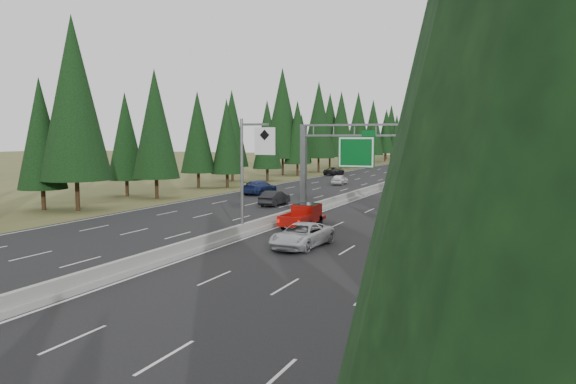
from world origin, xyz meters
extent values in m
cube|color=black|center=(0.00, 80.00, 0.04)|extent=(32.00, 260.00, 0.08)
cube|color=olive|center=(17.80, 80.00, 0.03)|extent=(3.60, 260.00, 0.06)
cube|color=#464D24|center=(-17.80, 80.00, 0.03)|extent=(3.60, 260.00, 0.06)
cube|color=gray|center=(0.00, 80.00, 0.23)|extent=(0.70, 260.00, 0.30)
cube|color=gray|center=(0.00, 80.00, 0.63)|extent=(0.30, 260.00, 0.60)
cube|color=slate|center=(0.35, 35.00, 3.98)|extent=(0.45, 0.45, 7.80)
cube|color=gray|center=(0.35, 35.00, 0.23)|extent=(0.90, 0.90, 0.30)
cube|color=slate|center=(16.20, 35.00, 3.98)|extent=(0.45, 0.45, 7.80)
cube|color=gray|center=(16.20, 35.00, 0.23)|extent=(0.90, 0.90, 0.30)
cube|color=slate|center=(8.28, 35.00, 7.80)|extent=(15.85, 0.35, 0.16)
cube|color=slate|center=(8.28, 35.00, 6.96)|extent=(15.85, 0.35, 0.16)
cube|color=#054C19|center=(5.00, 34.75, 5.63)|extent=(3.00, 0.10, 2.50)
cube|color=silver|center=(5.00, 34.69, 5.63)|extent=(2.85, 0.02, 2.35)
cube|color=#054C19|center=(6.00, 34.75, 7.13)|extent=(1.10, 0.10, 0.45)
cube|color=black|center=(11.50, 34.70, 6.13)|extent=(4.50, 0.40, 1.50)
cube|color=orange|center=(11.50, 34.48, 6.48)|extent=(3.80, 0.02, 0.18)
cube|color=orange|center=(11.50, 34.48, 6.13)|extent=(3.80, 0.02, 0.18)
cube|color=orange|center=(11.50, 34.48, 5.78)|extent=(3.80, 0.02, 0.18)
cylinder|color=slate|center=(0.00, 25.00, 4.08)|extent=(0.20, 0.20, 8.00)
cube|color=gray|center=(0.00, 25.00, 0.18)|extent=(0.50, 0.50, 0.20)
cube|color=slate|center=(1.00, 25.00, 7.68)|extent=(2.00, 0.15, 0.15)
cube|color=silver|center=(1.80, 24.88, 6.58)|extent=(1.50, 0.06, 1.80)
cylinder|color=black|center=(19.18, 19.20, 0.91)|extent=(0.40, 0.40, 1.82)
cone|color=black|center=(19.18, 19.20, 6.61)|extent=(4.10, 4.10, 9.57)
cylinder|color=black|center=(19.14, 28.59, 0.95)|extent=(0.40, 0.40, 1.90)
cone|color=black|center=(19.14, 28.59, 6.88)|extent=(4.27, 4.27, 9.97)
cylinder|color=black|center=(20.52, 44.42, 1.36)|extent=(0.40, 0.40, 2.71)
cone|color=black|center=(20.52, 44.42, 9.84)|extent=(6.11, 6.11, 14.25)
cylinder|color=black|center=(20.23, 53.45, 1.27)|extent=(0.40, 0.40, 2.54)
cone|color=black|center=(20.23, 53.45, 9.22)|extent=(5.72, 5.72, 13.35)
cylinder|color=black|center=(19.70, 68.00, 1.18)|extent=(0.40, 0.40, 2.37)
cone|color=black|center=(19.70, 68.00, 8.59)|extent=(5.33, 5.33, 12.44)
cylinder|color=black|center=(19.12, 81.01, 1.48)|extent=(0.40, 0.40, 2.95)
cone|color=black|center=(19.12, 81.01, 10.71)|extent=(6.65, 6.65, 15.51)
cylinder|color=black|center=(20.50, 93.87, 1.19)|extent=(0.40, 0.40, 2.39)
cone|color=black|center=(20.50, 93.87, 8.66)|extent=(5.37, 5.37, 12.54)
cylinder|color=black|center=(23.55, 94.29, 0.99)|extent=(0.40, 0.40, 1.98)
cone|color=black|center=(23.55, 94.29, 7.18)|extent=(4.46, 4.46, 10.40)
cylinder|color=black|center=(19.32, 106.74, 1.08)|extent=(0.40, 0.40, 2.15)
cone|color=black|center=(19.32, 106.74, 7.81)|extent=(4.85, 4.85, 11.31)
cylinder|color=black|center=(23.05, 103.68, 1.46)|extent=(0.40, 0.40, 2.93)
cone|color=black|center=(23.05, 103.68, 10.61)|extent=(6.59, 6.59, 15.37)
cylinder|color=black|center=(19.16, 118.39, 0.97)|extent=(0.40, 0.40, 1.94)
cone|color=black|center=(19.16, 118.39, 7.04)|extent=(4.37, 4.37, 10.20)
cylinder|color=black|center=(23.49, 115.97, 1.24)|extent=(0.40, 0.40, 2.47)
cone|color=black|center=(23.49, 115.97, 8.96)|extent=(5.56, 5.56, 12.97)
cylinder|color=black|center=(19.93, 130.71, 1.36)|extent=(0.40, 0.40, 2.73)
cone|color=black|center=(19.93, 130.71, 9.89)|extent=(6.14, 6.14, 14.32)
cylinder|color=black|center=(24.70, 131.71, 1.18)|extent=(0.40, 0.40, 2.36)
cone|color=black|center=(24.70, 131.71, 8.55)|extent=(5.30, 5.30, 12.38)
cylinder|color=black|center=(19.90, 142.93, 1.46)|extent=(0.40, 0.40, 2.92)
cone|color=black|center=(19.90, 142.93, 10.58)|extent=(6.57, 6.57, 15.32)
cylinder|color=black|center=(24.23, 142.90, 1.50)|extent=(0.40, 0.40, 3.00)
cone|color=black|center=(24.23, 142.90, 10.87)|extent=(6.75, 6.75, 15.74)
cylinder|color=black|center=(21.00, 156.70, 1.05)|extent=(0.40, 0.40, 2.09)
cone|color=black|center=(21.00, 156.70, 7.58)|extent=(4.70, 4.70, 10.98)
cylinder|color=black|center=(24.15, 153.08, 1.00)|extent=(0.40, 0.40, 1.99)
cone|color=black|center=(24.15, 153.08, 7.23)|extent=(4.49, 4.49, 10.47)
cylinder|color=black|center=(20.39, 168.36, 1.46)|extent=(0.40, 0.40, 2.93)
cone|color=black|center=(20.39, 168.36, 10.62)|extent=(6.59, 6.59, 15.38)
cylinder|color=black|center=(24.54, 166.55, 1.11)|extent=(0.40, 0.40, 2.22)
cone|color=black|center=(24.54, 166.55, 8.04)|extent=(4.99, 4.99, 11.64)
cylinder|color=black|center=(20.51, 181.79, 1.34)|extent=(0.40, 0.40, 2.67)
cone|color=black|center=(20.51, 181.79, 9.69)|extent=(6.02, 6.02, 14.04)
cylinder|color=black|center=(23.45, 180.45, 1.50)|extent=(0.40, 0.40, 3.01)
cone|color=black|center=(23.45, 180.45, 10.91)|extent=(6.77, 6.77, 15.80)
cylinder|color=black|center=(20.34, 191.41, 1.47)|extent=(0.40, 0.40, 2.93)
cone|color=black|center=(20.34, 191.41, 10.63)|extent=(6.60, 6.60, 15.40)
cylinder|color=black|center=(24.15, 190.59, 1.21)|extent=(0.40, 0.40, 2.43)
cone|color=black|center=(24.15, 190.59, 8.81)|extent=(5.47, 5.47, 12.75)
cylinder|color=black|center=(-20.65, 30.90, 1.43)|extent=(0.40, 0.40, 2.87)
cone|color=black|center=(-20.65, 30.90, 10.39)|extent=(6.45, 6.45, 15.04)
cylinder|color=black|center=(-23.96, 29.99, 0.99)|extent=(0.40, 0.40, 1.98)
cone|color=black|center=(-23.96, 29.99, 7.17)|extent=(4.45, 4.45, 10.39)
cylinder|color=black|center=(-20.12, 42.01, 1.14)|extent=(0.40, 0.40, 2.28)
cone|color=black|center=(-20.12, 42.01, 8.26)|extent=(5.12, 5.12, 11.96)
cylinder|color=black|center=(-24.94, 42.83, 0.95)|extent=(0.40, 0.40, 1.91)
cone|color=black|center=(-24.94, 42.83, 6.91)|extent=(4.29, 4.29, 10.01)
cylinder|color=black|center=(-19.72, 56.69, 0.95)|extent=(0.40, 0.40, 1.90)
cone|color=black|center=(-19.72, 56.69, 6.88)|extent=(4.27, 4.27, 9.96)
cylinder|color=black|center=(-23.18, 55.02, 1.03)|extent=(0.40, 0.40, 2.06)
cone|color=black|center=(-23.18, 55.02, 7.46)|extent=(4.63, 4.63, 10.80)
cylinder|color=black|center=(-19.49, 68.35, 0.99)|extent=(0.40, 0.40, 1.98)
cone|color=black|center=(-19.49, 68.35, 7.18)|extent=(4.45, 4.45, 10.39)
cylinder|color=black|center=(-24.81, 66.96, 1.12)|extent=(0.40, 0.40, 2.23)
cone|color=black|center=(-24.81, 66.96, 8.09)|extent=(5.02, 5.02, 11.71)
cylinder|color=black|center=(-20.18, 81.61, 1.05)|extent=(0.40, 0.40, 2.09)
cone|color=black|center=(-20.18, 81.61, 7.58)|extent=(4.70, 4.70, 10.97)
cylinder|color=black|center=(-23.14, 81.86, 1.50)|extent=(0.40, 0.40, 3.01)
cone|color=black|center=(-23.14, 81.86, 10.90)|extent=(6.77, 6.77, 15.79)
cylinder|color=black|center=(-20.14, 91.75, 1.38)|extent=(0.40, 0.40, 2.75)
cone|color=black|center=(-20.14, 91.75, 9.98)|extent=(6.20, 6.20, 14.46)
cylinder|color=black|center=(-23.97, 92.42, 0.90)|extent=(0.40, 0.40, 1.79)
cone|color=black|center=(-23.97, 92.42, 6.50)|extent=(4.03, 4.03, 9.41)
cylinder|color=black|center=(-19.72, 103.73, 1.30)|extent=(0.40, 0.40, 2.59)
cone|color=black|center=(-19.72, 103.73, 9.40)|extent=(5.84, 5.84, 13.62)
cylinder|color=black|center=(-23.02, 105.93, 1.29)|extent=(0.40, 0.40, 2.58)
cone|color=black|center=(-23.02, 105.93, 9.37)|extent=(5.81, 5.81, 13.56)
cylinder|color=black|center=(-19.37, 115.90, 0.98)|extent=(0.40, 0.40, 1.97)
cone|color=black|center=(-19.37, 115.90, 7.14)|extent=(4.43, 4.43, 10.34)
cylinder|color=black|center=(-23.98, 118.30, 1.05)|extent=(0.40, 0.40, 2.10)
cone|color=black|center=(-23.98, 118.30, 7.62)|extent=(4.73, 4.73, 11.04)
cylinder|color=black|center=(-19.94, 130.20, 1.06)|extent=(0.40, 0.40, 2.13)
cone|color=black|center=(-19.94, 130.20, 7.71)|extent=(4.79, 4.79, 11.17)
cylinder|color=black|center=(-24.50, 131.28, 1.46)|extent=(0.40, 0.40, 2.92)
cone|color=black|center=(-24.50, 131.28, 10.59)|extent=(6.58, 6.58, 15.34)
cylinder|color=black|center=(-20.41, 143.10, 1.08)|extent=(0.40, 0.40, 2.15)
cone|color=black|center=(-20.41, 143.10, 7.79)|extent=(4.84, 4.84, 11.29)
cylinder|color=black|center=(-23.24, 140.78, 1.34)|extent=(0.40, 0.40, 2.68)
cone|color=black|center=(-23.24, 140.78, 9.73)|extent=(6.04, 6.04, 14.09)
cylinder|color=black|center=(-20.49, 156.73, 1.06)|extent=(0.40, 0.40, 2.11)
cone|color=black|center=(-20.49, 156.73, 7.66)|extent=(4.76, 4.76, 11.10)
cylinder|color=black|center=(-23.64, 156.92, 1.20)|extent=(0.40, 0.40, 2.40)
cone|color=black|center=(-23.64, 156.92, 8.70)|extent=(5.40, 5.40, 12.59)
cylinder|color=black|center=(-20.14, 165.95, 1.42)|extent=(0.40, 0.40, 2.84)
cone|color=black|center=(-20.14, 165.95, 10.28)|extent=(6.38, 6.38, 14.89)
cylinder|color=black|center=(-24.66, 166.88, 1.34)|extent=(0.40, 0.40, 2.68)
cone|color=black|center=(-24.66, 166.88, 9.73)|extent=(6.04, 6.04, 14.09)
cylinder|color=black|center=(-20.90, 179.38, 1.31)|extent=(0.40, 0.40, 2.62)
cone|color=black|center=(-20.90, 179.38, 9.51)|extent=(5.90, 5.90, 13.77)
cylinder|color=black|center=(-23.21, 179.52, 1.45)|extent=(0.40, 0.40, 2.90)
cone|color=black|center=(-23.21, 179.52, 10.51)|extent=(6.52, 6.52, 15.21)
cylinder|color=black|center=(-19.18, 194.27, 0.91)|extent=(0.40, 0.40, 1.82)
cone|color=black|center=(-19.18, 194.27, 6.59)|extent=(4.09, 4.09, 9.55)
cylinder|color=black|center=(-24.58, 193.41, 1.00)|extent=(0.40, 0.40, 2.00)
cone|color=black|center=(-24.58, 193.41, 7.26)|extent=(4.51, 4.51, 10.51)
imported|color=silver|center=(5.12, 23.29, 0.81)|extent=(2.80, 5.41, 1.46)
cylinder|color=black|center=(1.47, 28.65, 0.45)|extent=(0.28, 0.74, 0.74)
cylinder|color=black|center=(3.05, 28.65, 0.45)|extent=(0.28, 0.74, 0.74)
cylinder|color=black|center=(1.47, 31.71, 0.45)|extent=(0.28, 0.74, 0.74)
cylinder|color=black|center=(3.05, 31.71, 0.45)|extent=(0.28, 0.74, 0.74)
cube|color=#990E09|center=(2.26, 30.23, 0.59)|extent=(1.86, 5.20, 0.28)
cube|color=#990E09|center=(2.26, 31.06, 1.24)|extent=(1.76, 2.04, 1.02)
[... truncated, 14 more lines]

